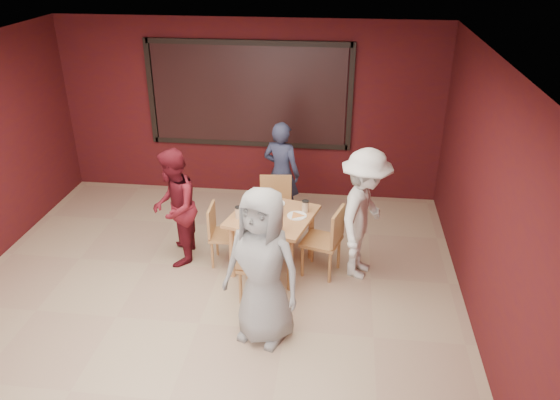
# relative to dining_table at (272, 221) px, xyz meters

# --- Properties ---
(floor) EXTENTS (7.00, 7.00, 0.00)m
(floor) POSITION_rel_dining_table_xyz_m (-0.66, -1.24, -0.67)
(floor) COLOR tan
(floor) RESTS_ON ground
(window_blinds) EXTENTS (3.00, 0.02, 1.50)m
(window_blinds) POSITION_rel_dining_table_xyz_m (-0.66, 2.21, 0.98)
(window_blinds) COLOR black
(dining_table) EXTENTS (1.18, 1.18, 0.91)m
(dining_table) POSITION_rel_dining_table_xyz_m (0.00, 0.00, 0.00)
(dining_table) COLOR tan
(dining_table) RESTS_ON floor
(chair_front) EXTENTS (0.47, 0.47, 0.91)m
(chair_front) POSITION_rel_dining_table_xyz_m (-0.08, -0.73, -0.15)
(chair_front) COLOR #C5854C
(chair_front) RESTS_ON floor
(chair_back) EXTENTS (0.48, 0.48, 0.91)m
(chair_back) POSITION_rel_dining_table_xyz_m (-0.06, 0.77, -0.16)
(chair_back) COLOR #C5854C
(chair_back) RESTS_ON floor
(chair_left) EXTENTS (0.41, 0.41, 0.81)m
(chair_left) POSITION_rel_dining_table_xyz_m (-0.68, 0.04, -0.21)
(chair_left) COLOR #C5854C
(chair_left) RESTS_ON floor
(chair_right) EXTENTS (0.55, 0.55, 0.92)m
(chair_right) POSITION_rel_dining_table_xyz_m (0.69, -0.07, -0.15)
(chair_right) COLOR #C5854C
(chair_right) RESTS_ON floor
(diner_front) EXTENTS (0.98, 0.80, 1.73)m
(diner_front) POSITION_rel_dining_table_xyz_m (0.08, -1.33, 0.20)
(diner_front) COLOR gray
(diner_front) RESTS_ON floor
(diner_back) EXTENTS (0.65, 0.54, 1.55)m
(diner_back) POSITION_rel_dining_table_xyz_m (-0.04, 1.28, 0.10)
(diner_back) COLOR #2B304D
(diner_back) RESTS_ON floor
(diner_left) EXTENTS (0.69, 0.83, 1.54)m
(diner_left) POSITION_rel_dining_table_xyz_m (-1.26, 0.02, 0.10)
(diner_left) COLOR maroon
(diner_left) RESTS_ON floor
(diner_right) EXTENTS (0.92, 1.22, 1.67)m
(diner_right) POSITION_rel_dining_table_xyz_m (1.12, -0.00, 0.17)
(diner_right) COLOR white
(diner_right) RESTS_ON floor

